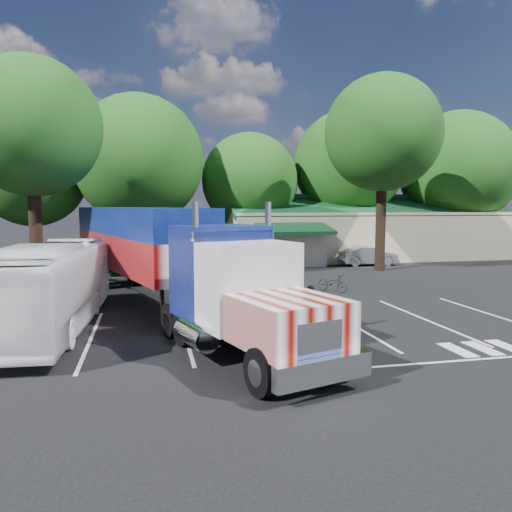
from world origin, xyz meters
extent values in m
plane|color=black|center=(0.00, 0.00, 0.00)|extent=(120.00, 120.00, 0.00)
cube|color=beige|center=(14.00, 18.00, 2.00)|extent=(24.00, 11.00, 4.00)
cube|color=#144625|center=(14.00, 15.60, 4.50)|extent=(24.20, 6.25, 2.10)
cube|color=#144625|center=(14.00, 20.40, 4.50)|extent=(24.20, 6.25, 2.10)
cube|color=beige|center=(6.00, 12.30, 1.40)|extent=(5.00, 2.50, 2.80)
cube|color=#144625|center=(6.00, 11.00, 2.90)|extent=(5.40, 3.19, 0.80)
cylinder|color=black|center=(-13.00, 17.80, 2.00)|extent=(0.70, 0.70, 4.00)
sphere|color=#154C16|center=(-13.00, 17.80, 7.15)|extent=(8.40, 8.40, 8.40)
cylinder|color=black|center=(-5.00, 16.20, 2.15)|extent=(0.70, 0.70, 4.30)
sphere|color=#154C16|center=(-5.00, 16.20, 8.05)|extent=(10.00, 10.00, 10.00)
cylinder|color=black|center=(4.00, 17.50, 1.80)|extent=(0.70, 0.70, 3.60)
sphere|color=#154C16|center=(4.00, 17.50, 6.60)|extent=(8.00, 8.00, 8.00)
cylinder|color=black|center=(13.00, 18.00, 2.25)|extent=(0.70, 0.70, 4.50)
sphere|color=#154C16|center=(13.00, 18.00, 8.10)|extent=(9.60, 9.60, 9.60)
cylinder|color=black|center=(23.00, 16.80, 1.95)|extent=(0.70, 0.70, 3.90)
sphere|color=#154C16|center=(23.00, 16.80, 7.80)|extent=(10.40, 10.40, 10.40)
cylinder|color=black|center=(-10.50, 6.00, 3.00)|extent=(0.70, 0.70, 6.00)
sphere|color=#154C16|center=(-10.50, 6.00, 8.85)|extent=(7.60, 7.60, 7.60)
cylinder|color=black|center=(11.50, 8.50, 3.25)|extent=(0.70, 0.70, 6.50)
sphere|color=#154C16|center=(11.50, 8.50, 9.50)|extent=(8.00, 8.00, 8.00)
cube|color=black|center=(-1.67, -9.09, 0.82)|extent=(3.32, 7.58, 0.27)
cube|color=white|center=(-0.45, -12.97, 0.71)|extent=(2.67, 1.07, 0.60)
cube|color=white|center=(-0.52, -12.77, 1.36)|extent=(1.28, 0.52, 0.98)
cube|color=white|center=(-0.89, -11.57, 1.58)|extent=(3.17, 3.24, 1.25)
cube|color=silver|center=(-1.54, -9.50, 2.23)|extent=(3.11, 2.47, 2.50)
cube|color=black|center=(-1.33, -10.17, 2.77)|extent=(2.41, 0.83, 1.09)
cube|color=white|center=(-1.82, -8.62, 3.64)|extent=(2.73, 0.95, 0.27)
cube|color=#0C1855|center=(-2.13, -7.63, 2.45)|extent=(3.24, 2.89, 2.93)
cylinder|color=white|center=(-3.03, -8.94, 2.83)|extent=(0.25, 0.25, 3.70)
cylinder|color=white|center=(-0.64, -8.19, 2.83)|extent=(0.25, 0.25, 3.70)
cylinder|color=white|center=(-3.10, -9.42, 0.82)|extent=(1.21, 1.87, 0.72)
cylinder|color=white|center=(-0.30, -8.54, 0.82)|extent=(1.21, 1.87, 0.72)
cube|color=white|center=(-4.96, 1.39, 2.34)|extent=(6.86, 14.12, 1.63)
cube|color=navy|center=(-4.96, 1.39, 3.80)|extent=(6.86, 14.12, 1.30)
cube|color=black|center=(-6.33, 5.74, 0.92)|extent=(2.38, 4.02, 0.38)
cube|color=black|center=(-3.93, -4.44, 0.76)|extent=(0.16, 0.16, 1.52)
cube|color=black|center=(-2.48, -3.98, 0.76)|extent=(0.16, 0.16, 1.52)
cube|color=white|center=(-7.08, 8.13, 0.49)|extent=(2.53, 0.91, 0.13)
cylinder|color=black|center=(-1.82, -12.44, 0.60)|extent=(0.72, 1.25, 1.20)
cylinder|color=black|center=(0.36, -11.75, 0.60)|extent=(0.72, 1.25, 1.20)
cylinder|color=black|center=(-3.31, -7.66, 0.60)|extent=(0.72, 1.25, 1.20)
cylinder|color=black|center=(-1.14, -6.98, 0.60)|extent=(0.72, 1.25, 1.20)
cylinder|color=black|center=(-3.67, -6.52, 0.60)|extent=(0.72, 1.25, 1.20)
cylinder|color=black|center=(-1.49, -5.84, 0.60)|extent=(0.72, 1.25, 1.20)
cylinder|color=black|center=(-7.16, 4.57, 0.60)|extent=(0.72, 1.25, 1.20)
cylinder|color=black|center=(-4.98, 5.26, 0.60)|extent=(0.72, 1.25, 1.20)
cylinder|color=black|center=(-7.55, 5.82, 0.60)|extent=(0.72, 1.25, 1.20)
cylinder|color=black|center=(-5.37, 6.50, 0.60)|extent=(0.72, 1.25, 1.20)
imported|color=black|center=(1.60, -6.00, 0.78)|extent=(0.50, 0.64, 1.57)
imported|color=black|center=(5.12, 1.00, 0.48)|extent=(1.57, 1.87, 0.96)
imported|color=silver|center=(-7.95, -4.30, 1.58)|extent=(3.27, 11.49, 3.16)
imported|color=#AEB0B6|center=(12.00, 11.42, 0.74)|extent=(4.49, 1.63, 1.47)
camera|label=1|loc=(-4.41, -23.69, 4.56)|focal=35.00mm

